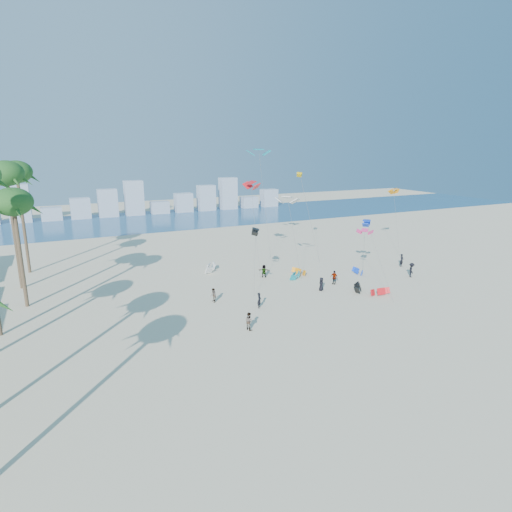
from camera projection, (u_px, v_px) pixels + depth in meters
name	position (u px, v px, depth m)	size (l,w,h in m)	color
ground	(310.00, 361.00, 33.35)	(220.00, 220.00, 0.00)	beige
ocean	(137.00, 221.00, 96.30)	(220.00, 220.00, 0.00)	navy
kitesurfer_near	(259.00, 300.00, 44.33)	(0.60, 0.40, 1.65)	black
kitesurfer_mid	(249.00, 321.00, 38.99)	(0.81, 0.63, 1.66)	gray
kitesurfers_far	(334.00, 274.00, 53.17)	(29.36, 9.48, 1.89)	black
grounded_kites	(298.00, 276.00, 53.82)	(19.16, 19.87, 1.01)	#0C8395
flying_kites	(296.00, 187.00, 57.92)	(31.93, 25.13, 16.56)	black
distant_skyline	(123.00, 203.00, 103.78)	(85.00, 3.00, 8.40)	#9EADBF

